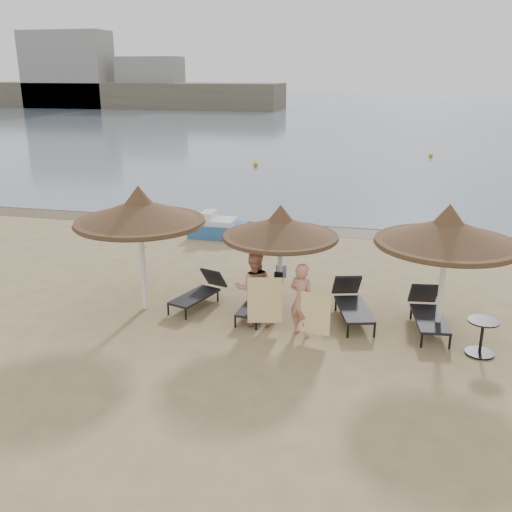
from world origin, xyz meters
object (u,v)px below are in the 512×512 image
at_px(lounger_near_right, 352,302).
at_px(lounger_far_right, 428,311).
at_px(side_table, 481,338).
at_px(person_right, 302,294).
at_px(pedal_boat, 217,228).
at_px(palapa_center, 280,228).
at_px(lounger_far_left, 200,291).
at_px(palapa_left, 140,212).
at_px(lounger_near_left, 257,301).
at_px(person_left, 254,283).
at_px(palapa_right, 447,232).

relative_size(lounger_near_right, lounger_far_right, 1.03).
distance_m(lounger_near_right, side_table, 3.17).
xyz_separation_m(person_right, pedal_boat, (-4.36, 7.53, -0.68)).
height_order(palapa_center, lounger_far_left, palapa_center).
xyz_separation_m(palapa_left, lounger_near_right, (5.27, 0.64, -2.17)).
xyz_separation_m(lounger_near_left, person_left, (0.07, -0.63, 0.72)).
bearing_deg(lounger_far_right, lounger_near_left, 174.76).
bearing_deg(lounger_far_right, palapa_left, 176.68).
xyz_separation_m(palapa_left, side_table, (8.16, -0.66, -2.21)).
bearing_deg(person_right, lounger_near_right, -103.44).
relative_size(lounger_far_left, lounger_near_right, 0.89).
bearing_deg(palapa_center, palapa_left, -171.97).
height_order(lounger_near_right, lounger_far_right, lounger_near_right).
xyz_separation_m(lounger_far_left, lounger_far_right, (5.77, -0.08, 0.04)).
distance_m(lounger_far_left, pedal_boat, 6.48).
bearing_deg(palapa_left, person_right, -8.54).
relative_size(palapa_center, side_table, 3.58).
bearing_deg(person_left, lounger_near_right, -172.01).
bearing_deg(pedal_boat, palapa_left, -88.13).
relative_size(palapa_center, palapa_right, 0.90).
distance_m(lounger_near_right, person_right, 1.77).
relative_size(palapa_center, lounger_near_right, 1.32).
distance_m(lounger_near_right, lounger_far_right, 1.83).
bearing_deg(side_table, person_left, 175.85).
distance_m(lounger_far_left, person_right, 3.20).
height_order(lounger_far_left, side_table, lounger_far_left).
bearing_deg(lounger_near_left, lounger_far_right, 5.71).
relative_size(lounger_far_right, person_right, 1.03).
xyz_separation_m(palapa_center, palapa_right, (3.83, -0.44, 0.25)).
xyz_separation_m(lounger_near_left, pedal_boat, (-3.07, 6.55, -0.00)).
relative_size(palapa_right, lounger_near_left, 1.78).
bearing_deg(palapa_center, person_left, -122.13).
xyz_separation_m(palapa_center, lounger_near_right, (1.81, 0.15, -1.85)).
bearing_deg(person_right, lounger_far_left, 3.66).
height_order(lounger_near_right, person_right, person_right).
height_order(palapa_left, lounger_far_right, palapa_left).
height_order(side_table, pedal_boat, pedal_boat).
xyz_separation_m(palapa_left, palapa_center, (3.46, 0.49, -0.32)).
bearing_deg(palapa_right, lounger_far_right, 113.98).
relative_size(lounger_far_left, person_right, 0.95).
height_order(palapa_right, person_left, palapa_right).
distance_m(side_table, person_right, 4.01).
xyz_separation_m(palapa_right, lounger_near_right, (-2.03, 0.60, -2.10)).
bearing_deg(pedal_boat, palapa_center, -59.97).
distance_m(palapa_right, lounger_near_left, 4.90).
bearing_deg(lounger_far_right, side_table, -54.72).
relative_size(lounger_near_left, side_table, 2.23).
distance_m(lounger_near_left, person_left, 0.96).
xyz_separation_m(palapa_center, lounger_near_left, (-0.55, -0.14, -1.91)).
height_order(palapa_left, palapa_center, palapa_left).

